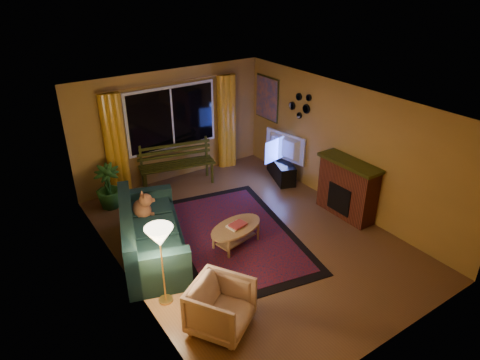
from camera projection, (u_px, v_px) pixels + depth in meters
floor at (249, 238)px, 7.84m from camera, size 4.50×6.00×0.02m
ceiling at (251, 104)px, 6.69m from camera, size 4.50×6.00×0.02m
wall_back at (172, 126)px, 9.48m from camera, size 4.50×0.02×2.50m
wall_left at (122, 216)px, 6.13m from camera, size 0.02×6.00×2.50m
wall_right at (344, 147)px, 8.39m from camera, size 0.02×6.00×2.50m
window at (172, 118)px, 9.34m from camera, size 2.00×0.02×1.30m
curtain_rod at (170, 82)px, 8.94m from camera, size 3.20×0.03×0.03m
curtain_left at (115, 146)px, 8.77m from camera, size 0.36×0.36×2.24m
curtain_right at (226, 122)px, 10.12m from camera, size 0.36×0.36×2.24m
bench at (178, 175)px, 9.57m from camera, size 1.72×0.83×0.50m
potted_plant at (108, 187)px, 8.60m from camera, size 0.67×0.67×0.92m
sofa at (152, 231)px, 7.19m from camera, size 1.60×2.43×0.91m
dog at (142, 207)px, 7.49m from camera, size 0.40×0.47×0.44m
armchair at (221, 305)px, 5.74m from camera, size 1.03×1.01×0.79m
floor_lamp at (162, 267)px, 6.07m from camera, size 0.26×0.26×1.27m
rug at (233, 235)px, 7.87m from camera, size 2.73×3.70×0.02m
coffee_table at (236, 236)px, 7.54m from camera, size 1.26×1.26×0.39m
tv_console at (281, 169)px, 9.87m from camera, size 0.71×1.13×0.45m
television at (282, 148)px, 9.63m from camera, size 0.34×1.12×0.64m
fireplace at (347, 190)px, 8.31m from camera, size 0.40×1.20×1.10m
mirror_cluster at (300, 104)px, 9.07m from camera, size 0.06×0.60×0.56m
painting at (267, 98)px, 9.99m from camera, size 0.04×0.76×0.96m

